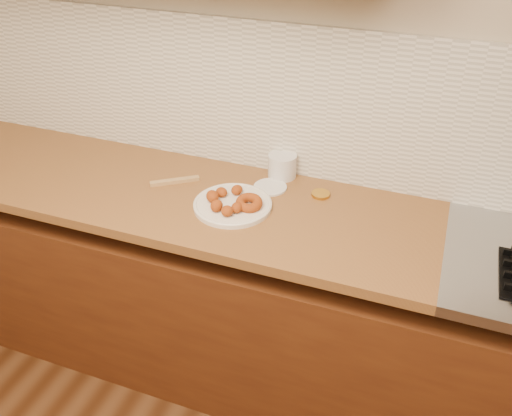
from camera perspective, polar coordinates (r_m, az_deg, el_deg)
The scene contains 11 objects.
wall_back at distance 2.04m, azimuth 7.93°, elevation 14.35°, with size 4.00×0.02×2.70m, color #BFB394.
base_cabinet at distance 2.29m, azimuth 4.20°, elevation -11.54°, with size 3.60×0.60×0.77m, color #51270E.
butcher_block at distance 2.21m, azimuth -11.64°, elevation 2.00°, with size 2.30×0.62×0.04m, color brown.
backsplash at distance 2.08m, azimuth 7.54°, elevation 10.35°, with size 3.60×0.02×0.60m, color silver.
donut_plate at distance 2.01m, azimuth -2.47°, elevation 0.32°, with size 0.29×0.29×0.02m, color silver.
ring_donut at distance 1.97m, azimuth -0.75°, elevation 0.56°, with size 0.10×0.10×0.03m, color #9D430D.
fried_dough_chunks at distance 1.99m, azimuth -3.41°, elevation 0.82°, with size 0.17×0.20×0.05m.
plastic_tub at distance 2.19m, azimuth 2.78°, elevation 4.48°, with size 0.11×0.11×0.10m, color silver.
tub_lid at distance 2.13m, azimuth 1.50°, elevation 2.21°, with size 0.13×0.13×0.01m, color silver.
brass_jar_lid at distance 2.09m, azimuth 6.82°, elevation 1.44°, with size 0.07×0.07×0.01m, color #BD8B29.
wooden_utensil at distance 2.18m, azimuth -8.54°, elevation 2.83°, with size 0.20×0.02×0.02m, color #AA834E.
Camera 1 is at (0.41, 0.11, 2.00)m, focal length 38.00 mm.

